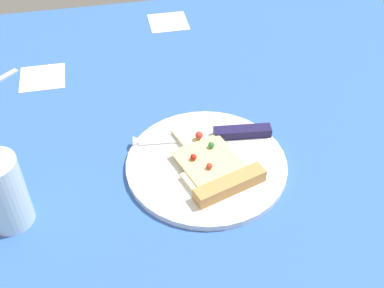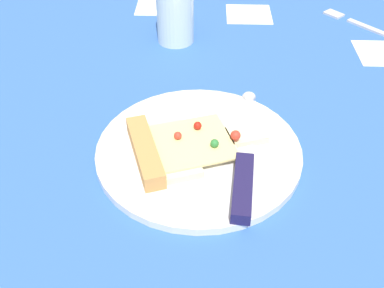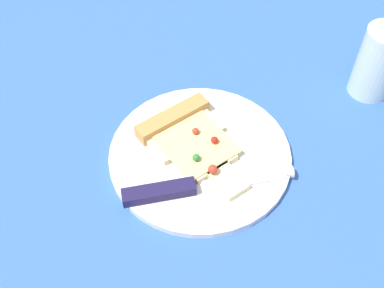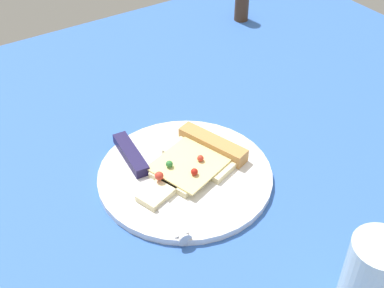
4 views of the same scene
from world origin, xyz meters
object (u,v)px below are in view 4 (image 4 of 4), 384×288
object	(u,v)px
pizza_slice	(195,160)
drinking_glass	(372,280)
pepper_shaker	(242,5)
knife	(142,173)
plate	(185,175)

from	to	relation	value
pizza_slice	drinking_glass	bearing A→B (deg)	166.51
drinking_glass	pepper_shaker	world-z (taller)	drinking_glass
pizza_slice	pepper_shaker	size ratio (longest dim) A/B	2.59
drinking_glass	pepper_shaker	distance (cm)	78.37
pepper_shaker	pizza_slice	bearing A→B (deg)	-45.05
drinking_glass	pepper_shaker	size ratio (longest dim) A/B	1.63
drinking_glass	pepper_shaker	bearing A→B (deg)	152.98
pizza_slice	drinking_glass	world-z (taller)	drinking_glass
knife	drinking_glass	xyz separation A→B (cm)	(33.84, 10.79, 4.29)
drinking_glass	pizza_slice	bearing A→B (deg)	-175.20
knife	pepper_shaker	xyz separation A→B (cm)	(-35.95, 46.37, 1.97)
plate	pepper_shaker	xyz separation A→B (cm)	(-38.98, 40.66, 3.12)
pepper_shaker	knife	bearing A→B (deg)	-52.22
pizza_slice	drinking_glass	size ratio (longest dim) A/B	1.59
knife	pizza_slice	bearing A→B (deg)	170.59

